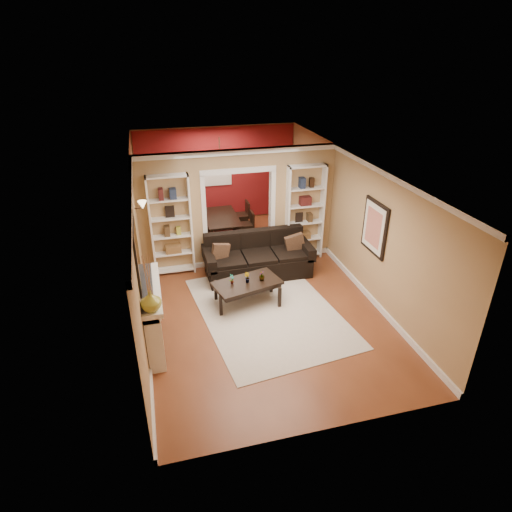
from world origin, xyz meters
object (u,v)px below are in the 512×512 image
object	(u,v)px
sofa	(258,256)
bookshelf_right	(305,213)
fireplace	(154,316)
bookshelf_left	(171,226)
coffee_table	(247,293)
dining_table	(222,226)

from	to	relation	value
sofa	bookshelf_right	bearing A→B (deg)	24.34
fireplace	bookshelf_left	bearing A→B (deg)	77.95
coffee_table	fireplace	bearing A→B (deg)	-169.76
coffee_table	fireplace	distance (m)	2.05
sofa	coffee_table	distance (m)	1.24
bookshelf_left	bookshelf_right	bearing A→B (deg)	0.00
fireplace	dining_table	xyz separation A→B (m)	(1.97, 4.28, -0.30)
bookshelf_left	fireplace	xyz separation A→B (m)	(-0.54, -2.53, -0.57)
sofa	bookshelf_right	distance (m)	1.56
fireplace	dining_table	bearing A→B (deg)	65.25
sofa	coffee_table	world-z (taller)	sofa
sofa	fireplace	bearing A→B (deg)	-140.41
bookshelf_left	dining_table	bearing A→B (deg)	50.71
bookshelf_left	dining_table	size ratio (longest dim) A/B	1.45
bookshelf_right	fireplace	bearing A→B (deg)	-145.20
sofa	bookshelf_left	size ratio (longest dim) A/B	1.05
dining_table	bookshelf_right	bearing A→B (deg)	-136.46
sofa	dining_table	bearing A→B (deg)	99.34
sofa	coffee_table	bearing A→B (deg)	-115.10
coffee_table	sofa	bearing A→B (deg)	50.50
bookshelf_right	fireplace	distance (m)	4.47
sofa	fireplace	distance (m)	3.06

